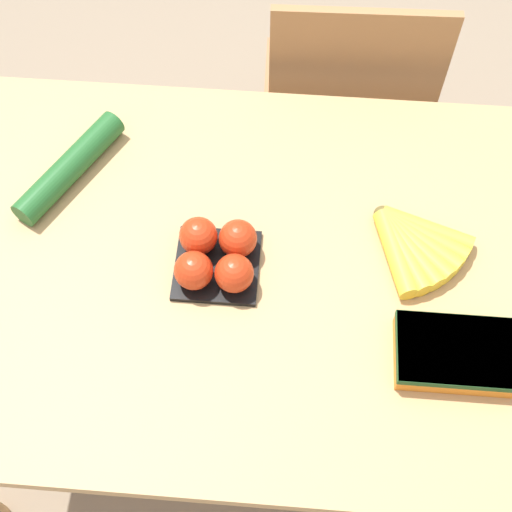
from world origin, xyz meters
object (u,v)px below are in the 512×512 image
object	(u,v)px
carrot_bag	(455,353)
cucumber_near	(70,167)
tomato_pack	(216,256)
chair	(344,108)
banana_bunch	(413,243)

from	to	relation	value
carrot_bag	cucumber_near	distance (m)	0.80
tomato_pack	cucumber_near	xyz separation A→B (m)	(-0.31, 0.18, -0.01)
cucumber_near	chair	bearing A→B (deg)	39.73
banana_bunch	cucumber_near	size ratio (longest dim) A/B	0.71
carrot_bag	cucumber_near	xyz separation A→B (m)	(-0.72, 0.33, 0.00)
banana_bunch	cucumber_near	xyz separation A→B (m)	(-0.66, 0.12, 0.01)
chair	carrot_bag	bearing A→B (deg)	100.30
banana_bunch	chair	bearing A→B (deg)	100.27
banana_bunch	tomato_pack	size ratio (longest dim) A/B	1.24
chair	tomato_pack	size ratio (longest dim) A/B	5.81
chair	banana_bunch	distance (m)	0.65
banana_bunch	carrot_bag	size ratio (longest dim) A/B	0.94
cucumber_near	banana_bunch	bearing A→B (deg)	-10.01
tomato_pack	cucumber_near	world-z (taller)	tomato_pack
chair	carrot_bag	size ratio (longest dim) A/B	4.44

